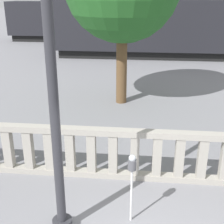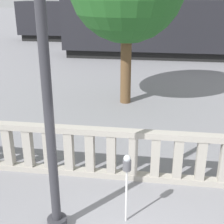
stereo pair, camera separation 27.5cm
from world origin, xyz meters
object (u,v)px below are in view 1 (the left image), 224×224
Objects in this scene: parking_meter at (132,169)px; train_near at (208,28)px; lamppost at (51,60)px; train_far at (165,21)px.

train_near reaches higher than parking_meter.
lamppost reaches higher than train_near.
train_far is (1.72, 22.82, 0.63)m from parking_meter.
lamppost reaches higher than parking_meter.
parking_meter is 0.05× the size of train_far.
lamppost reaches higher than train_far.
lamppost is at bearing -163.87° from parking_meter.
train_near reaches higher than train_far.
train_near is at bearing 75.89° from parking_meter.
train_near is 0.72× the size of train_far.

